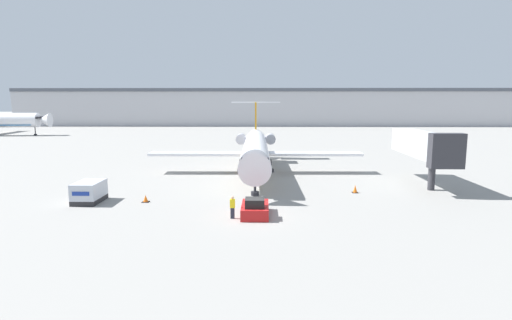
% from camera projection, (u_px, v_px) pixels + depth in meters
% --- Properties ---
extents(ground_plane, '(600.00, 600.00, 0.00)m').
position_uv_depth(ground_plane, '(254.00, 217.00, 31.94)').
color(ground_plane, gray).
extents(terminal_building, '(180.00, 16.80, 13.61)m').
position_uv_depth(terminal_building, '(262.00, 107.00, 149.59)').
color(terminal_building, '#B2B2B7').
rests_on(terminal_building, ground).
extents(airplane_main, '(27.32, 30.64, 9.08)m').
position_uv_depth(airplane_main, '(255.00, 149.00, 50.87)').
color(airplane_main, white).
rests_on(airplane_main, ground).
extents(pushback_tug, '(2.19, 3.93, 1.62)m').
position_uv_depth(pushback_tug, '(255.00, 209.00, 32.38)').
color(pushback_tug, '#B21919').
rests_on(pushback_tug, ground).
extents(luggage_cart, '(2.18, 3.40, 1.92)m').
position_uv_depth(luggage_cart, '(89.00, 192.00, 36.63)').
color(luggage_cart, '#232326').
rests_on(luggage_cart, ground).
extents(worker_near_tug, '(0.40, 0.26, 1.83)m').
position_uv_depth(worker_near_tug, '(232.00, 207.00, 31.53)').
color(worker_near_tug, '#232838').
rests_on(worker_near_tug, ground).
extents(traffic_cone_left, '(0.64, 0.64, 0.66)m').
position_uv_depth(traffic_cone_left, '(146.00, 199.00, 36.75)').
color(traffic_cone_left, black).
rests_on(traffic_cone_left, ground).
extents(traffic_cone_right, '(0.60, 0.60, 0.78)m').
position_uv_depth(traffic_cone_right, '(355.00, 189.00, 40.46)').
color(traffic_cone_right, black).
rests_on(traffic_cone_right, ground).
extents(jet_bridge, '(3.20, 12.94, 6.19)m').
position_uv_depth(jet_bridge, '(424.00, 145.00, 43.61)').
color(jet_bridge, '#2D2D33').
rests_on(jet_bridge, ground).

